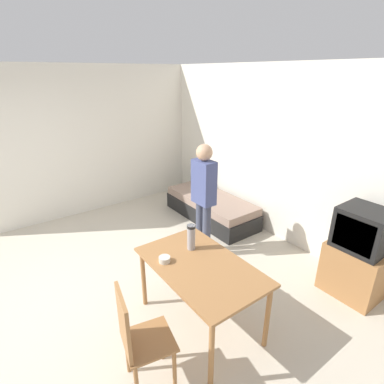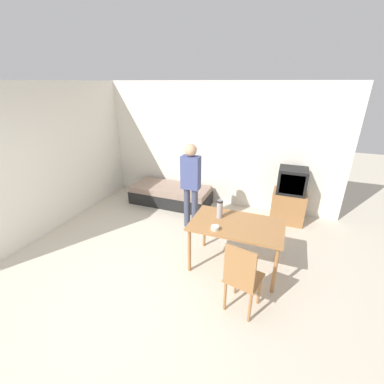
{
  "view_description": "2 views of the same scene",
  "coord_description": "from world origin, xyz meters",
  "px_view_note": "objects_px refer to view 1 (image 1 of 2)",
  "views": [
    {
      "loc": [
        3.15,
        -0.26,
        2.57
      ],
      "look_at": [
        0.01,
        2.02,
        1.0
      ],
      "focal_mm": 28.0,
      "sensor_mm": 36.0,
      "label": 1
    },
    {
      "loc": [
        1.72,
        -1.99,
        2.68
      ],
      "look_at": [
        0.29,
        1.73,
        0.96
      ],
      "focal_mm": 24.0,
      "sensor_mm": 36.0,
      "label": 2
    }
  ],
  "objects_px": {
    "daybed": "(211,207)",
    "thermos_flask": "(191,236)",
    "tv": "(358,255)",
    "mate_bowl": "(165,259)",
    "person_standing": "(204,193)",
    "dining_table": "(200,272)",
    "wooden_chair": "(137,336)"
  },
  "relations": [
    {
      "from": "daybed",
      "to": "thermos_flask",
      "type": "relative_size",
      "value": 6.43
    },
    {
      "from": "tv",
      "to": "mate_bowl",
      "type": "bearing_deg",
      "value": -114.76
    },
    {
      "from": "tv",
      "to": "thermos_flask",
      "type": "distance_m",
      "value": 2.02
    },
    {
      "from": "daybed",
      "to": "person_standing",
      "type": "relative_size",
      "value": 1.11
    },
    {
      "from": "dining_table",
      "to": "daybed",
      "type": "bearing_deg",
      "value": 138.06
    },
    {
      "from": "thermos_flask",
      "to": "mate_bowl",
      "type": "bearing_deg",
      "value": -84.18
    },
    {
      "from": "tv",
      "to": "wooden_chair",
      "type": "relative_size",
      "value": 1.13
    },
    {
      "from": "thermos_flask",
      "to": "mate_bowl",
      "type": "height_order",
      "value": "thermos_flask"
    },
    {
      "from": "wooden_chair",
      "to": "dining_table",
      "type": "bearing_deg",
      "value": 106.31
    },
    {
      "from": "daybed",
      "to": "person_standing",
      "type": "xyz_separation_m",
      "value": [
        0.84,
        -0.84,
        0.77
      ]
    },
    {
      "from": "daybed",
      "to": "thermos_flask",
      "type": "distance_m",
      "value": 2.39
    },
    {
      "from": "tv",
      "to": "mate_bowl",
      "type": "relative_size",
      "value": 9.6
    },
    {
      "from": "daybed",
      "to": "mate_bowl",
      "type": "bearing_deg",
      "value": -50.2
    },
    {
      "from": "daybed",
      "to": "mate_bowl",
      "type": "height_order",
      "value": "mate_bowl"
    },
    {
      "from": "daybed",
      "to": "wooden_chair",
      "type": "relative_size",
      "value": 1.85
    },
    {
      "from": "daybed",
      "to": "tv",
      "type": "xyz_separation_m",
      "value": [
        2.61,
        0.1,
        0.33
      ]
    },
    {
      "from": "wooden_chair",
      "to": "daybed",
      "type": "bearing_deg",
      "value": 130.1
    },
    {
      "from": "wooden_chair",
      "to": "mate_bowl",
      "type": "distance_m",
      "value": 0.8
    },
    {
      "from": "person_standing",
      "to": "dining_table",
      "type": "bearing_deg",
      "value": -39.18
    },
    {
      "from": "daybed",
      "to": "dining_table",
      "type": "bearing_deg",
      "value": -41.94
    },
    {
      "from": "mate_bowl",
      "to": "thermos_flask",
      "type": "bearing_deg",
      "value": 95.82
    },
    {
      "from": "daybed",
      "to": "wooden_chair",
      "type": "height_order",
      "value": "wooden_chair"
    },
    {
      "from": "wooden_chair",
      "to": "thermos_flask",
      "type": "distance_m",
      "value": 1.14
    },
    {
      "from": "thermos_flask",
      "to": "dining_table",
      "type": "bearing_deg",
      "value": -18.0
    },
    {
      "from": "wooden_chair",
      "to": "thermos_flask",
      "type": "relative_size",
      "value": 3.49
    },
    {
      "from": "daybed",
      "to": "dining_table",
      "type": "distance_m",
      "value": 2.6
    },
    {
      "from": "tv",
      "to": "mate_bowl",
      "type": "distance_m",
      "value": 2.3
    },
    {
      "from": "wooden_chair",
      "to": "person_standing",
      "type": "distance_m",
      "value": 2.19
    },
    {
      "from": "tv",
      "to": "dining_table",
      "type": "xyz_separation_m",
      "value": [
        -0.7,
        -1.81,
        0.14
      ]
    },
    {
      "from": "tv",
      "to": "thermos_flask",
      "type": "height_order",
      "value": "tv"
    },
    {
      "from": "dining_table",
      "to": "person_standing",
      "type": "bearing_deg",
      "value": 140.82
    },
    {
      "from": "thermos_flask",
      "to": "daybed",
      "type": "bearing_deg",
      "value": 134.91
    }
  ]
}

